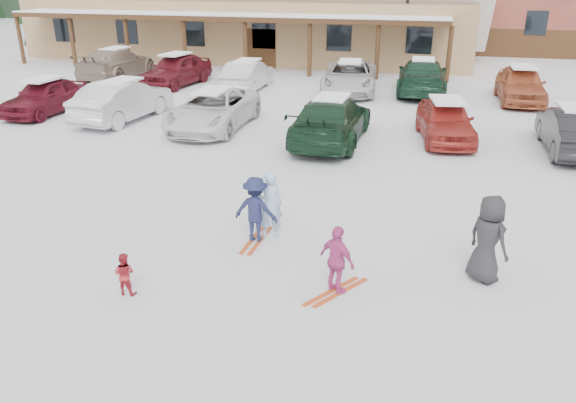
% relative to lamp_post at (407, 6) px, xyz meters
% --- Properties ---
extents(ground, '(160.00, 160.00, 0.00)m').
position_rel_lamp_post_xyz_m(ground, '(-1.15, -24.51, -3.46)').
color(ground, white).
rests_on(ground, ground).
extents(lamp_post, '(0.50, 0.25, 6.11)m').
position_rel_lamp_post_xyz_m(lamp_post, '(0.00, 0.00, 0.00)').
color(lamp_post, black).
rests_on(lamp_post, ground).
extents(adult_skier, '(0.66, 0.56, 1.52)m').
position_rel_lamp_post_xyz_m(adult_skier, '(-1.32, -23.22, -2.70)').
color(adult_skier, '#9EBDE3').
rests_on(adult_skier, ground).
extents(toddler_red, '(0.40, 0.32, 0.80)m').
position_rel_lamp_post_xyz_m(toddler_red, '(-3.19, -26.07, -3.06)').
color(toddler_red, '#A8212B').
rests_on(toddler_red, ground).
extents(child_navy, '(0.96, 0.58, 1.44)m').
position_rel_lamp_post_xyz_m(child_navy, '(-1.57, -23.47, -2.74)').
color(child_navy, '#191E40').
rests_on(child_navy, ground).
extents(skis_child_navy, '(0.26, 1.41, 0.03)m').
position_rel_lamp_post_xyz_m(skis_child_navy, '(-1.57, -23.47, -3.44)').
color(skis_child_navy, '#BF461B').
rests_on(skis_child_navy, ground).
extents(child_magenta, '(0.82, 0.68, 1.31)m').
position_rel_lamp_post_xyz_m(child_magenta, '(0.46, -25.11, -2.81)').
color(child_magenta, '#C23F83').
rests_on(child_magenta, ground).
extents(skis_child_magenta, '(0.93, 1.29, 0.03)m').
position_rel_lamp_post_xyz_m(skis_child_magenta, '(0.46, -25.11, -3.44)').
color(skis_child_magenta, '#BF461B').
rests_on(skis_child_magenta, ground).
extents(bystander_dark, '(0.96, 0.96, 1.69)m').
position_rel_lamp_post_xyz_m(bystander_dark, '(3.04, -23.96, -2.62)').
color(bystander_dark, '#252528').
rests_on(bystander_dark, ground).
extents(parked_car_0, '(1.77, 4.13, 1.39)m').
position_rel_lamp_post_xyz_m(parked_car_0, '(-13.16, -14.61, -2.76)').
color(parked_car_0, maroon).
rests_on(parked_car_0, ground).
extents(parked_car_1, '(2.09, 4.76, 1.52)m').
position_rel_lamp_post_xyz_m(parked_car_1, '(-9.61, -14.78, -2.70)').
color(parked_car_1, silver).
rests_on(parked_car_1, ground).
extents(parked_car_2, '(2.31, 5.00, 1.39)m').
position_rel_lamp_post_xyz_m(parked_car_2, '(-5.82, -15.04, -2.76)').
color(parked_car_2, white).
rests_on(parked_car_2, ground).
extents(parked_car_3, '(2.22, 5.26, 1.52)m').
position_rel_lamp_post_xyz_m(parked_car_3, '(-1.37, -15.72, -2.70)').
color(parked_car_3, '#14301D').
rests_on(parked_car_3, ground).
extents(parked_car_4, '(2.27, 4.27, 1.38)m').
position_rel_lamp_post_xyz_m(parked_car_4, '(2.32, -14.56, -2.77)').
color(parked_car_4, '#A62C24').
rests_on(parked_car_4, ground).
extents(parked_car_5, '(1.57, 4.38, 1.44)m').
position_rel_lamp_post_xyz_m(parked_car_5, '(6.19, -14.97, -2.74)').
color(parked_car_5, black).
rests_on(parked_car_5, ground).
extents(parked_car_7, '(2.21, 5.38, 1.56)m').
position_rel_lamp_post_xyz_m(parked_car_7, '(-14.53, -6.79, -2.68)').
color(parked_car_7, gray).
rests_on(parked_car_7, ground).
extents(parked_car_8, '(2.46, 4.76, 1.55)m').
position_rel_lamp_post_xyz_m(parked_car_8, '(-10.60, -7.85, -2.68)').
color(parked_car_8, maroon).
rests_on(parked_car_8, ground).
extents(parked_car_9, '(1.50, 4.23, 1.39)m').
position_rel_lamp_post_xyz_m(parked_car_9, '(-6.85, -8.02, -2.76)').
color(parked_car_9, silver).
rests_on(parked_car_9, ground).
extents(parked_car_10, '(2.91, 5.45, 1.46)m').
position_rel_lamp_post_xyz_m(parked_car_10, '(-2.01, -7.42, -2.73)').
color(parked_car_10, silver).
rests_on(parked_car_10, ground).
extents(parked_car_11, '(2.36, 5.47, 1.57)m').
position_rel_lamp_post_xyz_m(parked_car_11, '(1.28, -6.81, -2.67)').
color(parked_car_11, '#173826').
rests_on(parked_car_11, ground).
extents(parked_car_12, '(1.91, 4.55, 1.54)m').
position_rel_lamp_post_xyz_m(parked_car_12, '(5.48, -7.64, -2.69)').
color(parked_car_12, '#AF5632').
rests_on(parked_car_12, ground).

